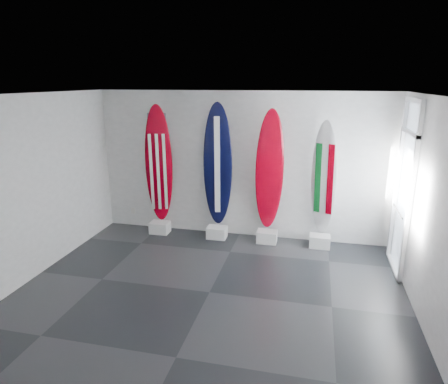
% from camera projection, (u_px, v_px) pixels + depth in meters
% --- Properties ---
extents(floor, '(6.00, 6.00, 0.00)m').
position_uv_depth(floor, '(209.00, 292.00, 6.15)').
color(floor, black).
rests_on(floor, ground).
extents(ceiling, '(6.00, 6.00, 0.00)m').
position_uv_depth(ceiling, '(207.00, 95.00, 5.33)').
color(ceiling, white).
rests_on(ceiling, wall_back).
extents(wall_back, '(6.00, 0.00, 6.00)m').
position_uv_depth(wall_back, '(240.00, 166.00, 8.08)').
color(wall_back, silver).
rests_on(wall_back, ground).
extents(wall_front, '(6.00, 0.00, 6.00)m').
position_uv_depth(wall_front, '(133.00, 284.00, 3.40)').
color(wall_front, silver).
rests_on(wall_front, ground).
extents(wall_left, '(0.00, 5.00, 5.00)m').
position_uv_depth(wall_left, '(30.00, 188.00, 6.39)').
color(wall_left, silver).
rests_on(wall_left, ground).
extents(wall_right, '(0.00, 5.00, 5.00)m').
position_uv_depth(wall_right, '(432.00, 216.00, 5.09)').
color(wall_right, silver).
rests_on(wall_right, ground).
extents(display_block_usa, '(0.40, 0.30, 0.24)m').
position_uv_depth(display_block_usa, '(160.00, 227.00, 8.53)').
color(display_block_usa, white).
rests_on(display_block_usa, floor).
extents(surfboard_usa, '(0.60, 0.35, 2.50)m').
position_uv_depth(surfboard_usa, '(159.00, 165.00, 8.24)').
color(surfboard_usa, '#8F0010').
rests_on(surfboard_usa, display_block_usa).
extents(display_block_navy, '(0.40, 0.30, 0.24)m').
position_uv_depth(display_block_navy, '(217.00, 232.00, 8.25)').
color(display_block_navy, white).
rests_on(display_block_navy, floor).
extents(surfboard_navy, '(0.63, 0.42, 2.57)m').
position_uv_depth(surfboard_navy, '(218.00, 166.00, 7.96)').
color(surfboard_navy, black).
rests_on(surfboard_navy, display_block_navy).
extents(display_block_swiss, '(0.40, 0.30, 0.24)m').
position_uv_depth(display_block_swiss, '(267.00, 237.00, 8.02)').
color(display_block_swiss, white).
rests_on(display_block_swiss, floor).
extents(surfboard_swiss, '(0.62, 0.45, 2.46)m').
position_uv_depth(surfboard_swiss, '(270.00, 171.00, 7.75)').
color(surfboard_swiss, '#8F0010').
rests_on(surfboard_swiss, display_block_swiss).
extents(display_block_italy, '(0.40, 0.30, 0.24)m').
position_uv_depth(display_block_italy, '(320.00, 241.00, 7.80)').
color(display_block_italy, white).
rests_on(display_block_italy, floor).
extents(surfboard_italy, '(0.55, 0.38, 2.26)m').
position_uv_depth(surfboard_italy, '(324.00, 179.00, 7.55)').
color(surfboard_italy, silver).
rests_on(surfboard_italy, display_block_italy).
extents(wall_outlet, '(0.09, 0.02, 0.13)m').
position_uv_depth(wall_outlet, '(133.00, 211.00, 8.91)').
color(wall_outlet, silver).
rests_on(wall_outlet, wall_back).
extents(glass_door, '(0.12, 1.16, 2.85)m').
position_uv_depth(glass_door, '(404.00, 190.00, 6.57)').
color(glass_door, white).
rests_on(glass_door, floor).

